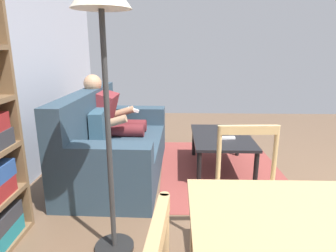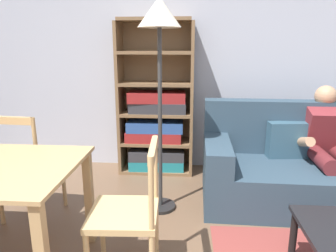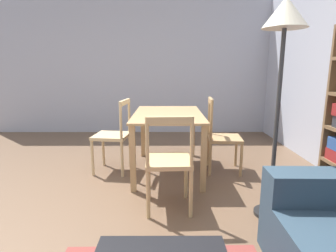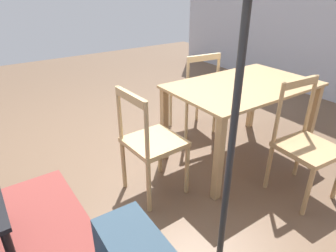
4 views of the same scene
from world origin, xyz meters
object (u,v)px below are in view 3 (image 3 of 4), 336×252
at_px(floor_lamp, 284,35).
at_px(dining_chair_facing_couch, 169,162).
at_px(dining_table, 168,122).
at_px(dining_chair_by_doorway, 114,136).
at_px(dining_chair_near_wall, 222,137).

bearing_deg(floor_lamp, dining_chair_facing_couch, -96.82).
xyz_separation_m(dining_table, dining_chair_by_doorway, (0.00, -0.70, -0.18)).
bearing_deg(dining_chair_by_doorway, dining_chair_near_wall, 90.26).
height_order(dining_chair_near_wall, dining_chair_by_doorway, dining_chair_near_wall).
bearing_deg(dining_table, dining_chair_facing_couch, 0.09).
relative_size(dining_chair_near_wall, dining_chair_facing_couch, 1.03).
bearing_deg(dining_chair_by_doorway, dining_table, 90.32).
xyz_separation_m(dining_chair_near_wall, floor_lamp, (1.12, 0.23, 1.13)).
bearing_deg(dining_chair_facing_couch, dining_table, -179.91).
height_order(dining_chair_facing_couch, dining_chair_by_doorway, dining_chair_by_doorway).
bearing_deg(dining_chair_facing_couch, dining_chair_near_wall, 145.54).
relative_size(dining_chair_near_wall, floor_lamp, 0.51).
relative_size(dining_chair_by_doorway, floor_lamp, 0.50).
xyz_separation_m(dining_table, dining_chair_facing_couch, (1.01, 0.00, -0.18)).
height_order(dining_table, dining_chair_facing_couch, dining_chair_facing_couch).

